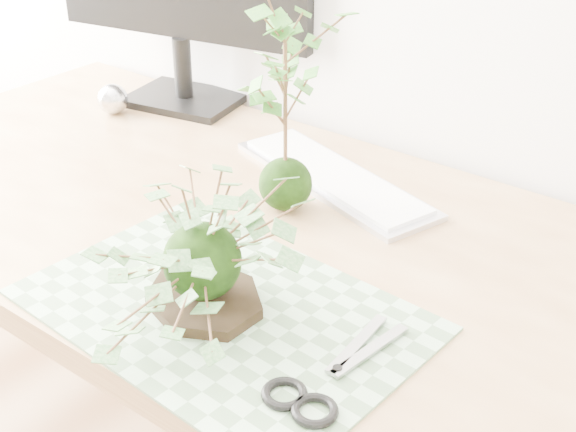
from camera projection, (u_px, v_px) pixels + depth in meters
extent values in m
cube|color=tan|center=(273.00, 244.00, 1.17)|extent=(1.60, 0.70, 0.04)
cube|color=tan|center=(113.00, 228.00, 1.94)|extent=(0.06, 0.06, 0.70)
cube|color=#52734E|center=(223.00, 310.00, 0.99)|extent=(0.50, 0.35, 0.00)
cylinder|color=black|center=(205.00, 299.00, 0.99)|extent=(0.21, 0.21, 0.01)
sphere|color=black|center=(202.00, 261.00, 0.96)|extent=(0.10, 0.10, 0.10)
sphere|color=black|center=(285.00, 184.00, 1.20)|extent=(0.08, 0.08, 0.08)
cylinder|color=#51351F|center=(285.00, 111.00, 1.14)|extent=(0.01, 0.01, 0.20)
cube|color=silver|center=(334.00, 179.00, 1.30)|extent=(0.42, 0.23, 0.01)
cube|color=white|center=(334.00, 175.00, 1.29)|extent=(0.38, 0.20, 0.01)
cube|color=black|center=(185.00, 99.00, 1.60)|extent=(0.24, 0.20, 0.01)
cylinder|color=black|center=(183.00, 67.00, 1.57)|extent=(0.04, 0.04, 0.12)
sphere|color=silver|center=(113.00, 99.00, 1.54)|extent=(0.06, 0.06, 0.06)
cube|color=gray|center=(356.00, 345.00, 0.92)|extent=(0.02, 0.12, 0.00)
cube|color=gray|center=(369.00, 351.00, 0.91)|extent=(0.03, 0.12, 0.00)
torus|color=black|center=(285.00, 394.00, 0.84)|extent=(0.05, 0.05, 0.01)
torus|color=black|center=(316.00, 411.00, 0.82)|extent=(0.05, 0.05, 0.01)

